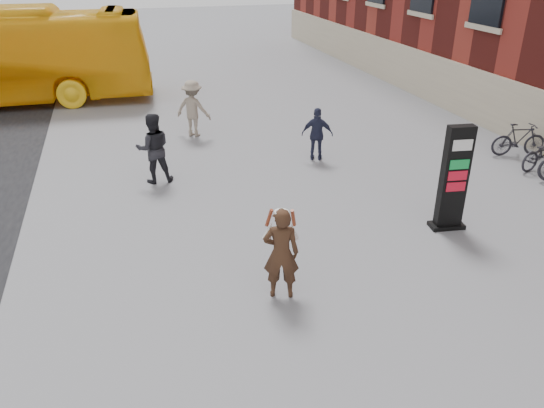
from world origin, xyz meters
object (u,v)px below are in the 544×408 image
object	(u,v)px
woman	(281,252)
pedestrian_a	(153,148)
bike_7	(519,140)
pedestrian_c	(317,134)
pedestrian_b	(193,109)
info_pylon	(454,179)

from	to	relation	value
woman	pedestrian_a	size ratio (longest dim) A/B	0.94
woman	bike_7	xyz separation A→B (m)	(8.82, 4.72, -0.39)
woman	pedestrian_c	xyz separation A→B (m)	(2.99, 6.09, -0.12)
woman	pedestrian_a	xyz separation A→B (m)	(-1.65, 5.79, 0.04)
woman	pedestrian_a	bearing A→B (deg)	-57.23
pedestrian_a	bike_7	world-z (taller)	pedestrian_a
pedestrian_c	bike_7	bearing A→B (deg)	-169.12
pedestrian_a	pedestrian_b	size ratio (longest dim) A/B	1.01
info_pylon	woman	size ratio (longest dim) A/B	1.36
woman	pedestrian_c	world-z (taller)	woman
pedestrian_c	pedestrian_a	bearing A→B (deg)	27.83
woman	pedestrian_b	world-z (taller)	pedestrian_b
woman	bike_7	distance (m)	10.01
woman	bike_7	world-z (taller)	woman
pedestrian_b	bike_7	world-z (taller)	pedestrian_b
pedestrian_a	pedestrian_b	xyz separation A→B (m)	(1.56, 3.47, -0.01)
info_pylon	pedestrian_a	distance (m)	7.39
bike_7	info_pylon	bearing A→B (deg)	138.56
pedestrian_a	pedestrian_b	world-z (taller)	pedestrian_a
info_pylon	pedestrian_c	world-z (taller)	info_pylon
pedestrian_c	bike_7	distance (m)	6.00
pedestrian_b	pedestrian_c	size ratio (longest dim) A/B	1.18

